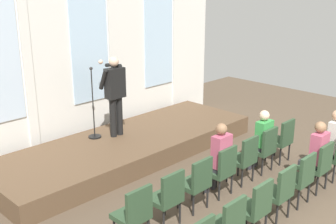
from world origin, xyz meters
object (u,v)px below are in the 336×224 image
object	(u,v)px
audience_r1_c5	(316,152)
audience_r0_c3	(219,156)
chair_r1_c2	(255,206)
chair_r1_c5	(319,164)
chair_r0_c3	(222,168)
chair_r0_c5	(264,147)
chair_r0_c2	(197,181)
chair_r1_c4	(300,176)
audience_r1_c6	(333,141)
chair_r1_c3	(279,190)
chair_r1_c6	(335,153)
speaker	(115,91)
chair_r0_c0	(134,212)
chair_r0_c6	(282,138)
chair_r1_c1	(227,224)
chair_r0_c4	(244,157)
audience_r0_c5	(261,137)
mic_stand	(94,123)
chair_r0_c1	(168,195)

from	to	relation	value
audience_r1_c5	audience_r0_c3	bearing A→B (deg)	140.25
chair_r1_c2	chair_r1_c5	size ratio (longest dim) A/B	1.00
chair_r0_c3	chair_r0_c5	bearing A→B (deg)	0.00
chair_r0_c2	chair_r1_c4	xyz separation A→B (m)	(1.36, -1.13, 0.00)
chair_r0_c2	audience_r1_c6	xyz separation A→B (m)	(2.72, -1.05, 0.23)
chair_r1_c3	chair_r1_c5	xyz separation A→B (m)	(1.36, 0.00, 0.00)
chair_r1_c3	chair_r1_c6	world-z (taller)	same
chair_r0_c3	chair_r0_c5	xyz separation A→B (m)	(1.36, 0.00, 0.00)
speaker	chair_r0_c0	size ratio (longest dim) A/B	1.86
chair_r1_c2	chair_r0_c6	bearing A→B (deg)	22.61
chair_r0_c6	chair_r1_c1	size ratio (longest dim) A/B	1.00
chair_r0_c4	chair_r1_c5	distance (m)	1.32
speaker	audience_r0_c5	distance (m)	3.20
chair_r0_c5	chair_r0_c6	size ratio (longest dim) A/B	1.00
chair_r1_c5	chair_r0_c0	bearing A→B (deg)	161.58
mic_stand	chair_r1_c6	size ratio (longest dim) A/B	1.65
chair_r0_c1	chair_r0_c2	world-z (taller)	same
mic_stand	chair_r0_c1	distance (m)	3.20
chair_r0_c0	audience_r1_c5	size ratio (longest dim) A/B	0.71
chair_r0_c6	chair_r1_c1	xyz separation A→B (m)	(-3.40, -1.13, 0.00)
chair_r0_c6	chair_r1_c5	xyz separation A→B (m)	(-0.68, -1.13, 0.00)
audience_r0_c5	chair_r1_c3	bearing A→B (deg)	-138.19
audience_r0_c3	audience_r1_c5	xyz separation A→B (m)	(1.36, -1.13, -0.01)
chair_r1_c5	audience_r1_c5	bearing A→B (deg)	90.00
speaker	chair_r1_c3	size ratio (longest dim) A/B	1.86
audience_r0_c5	chair_r1_c1	world-z (taller)	audience_r0_c5
chair_r1_c4	chair_r1_c6	xyz separation A→B (m)	(1.36, 0.00, 0.00)
chair_r0_c1	audience_r1_c5	size ratio (longest dim) A/B	0.71
chair_r1_c2	chair_r1_c4	bearing A→B (deg)	0.00
chair_r0_c5	audience_r0_c3	bearing A→B (deg)	176.65
audience_r0_c5	chair_r0_c6	xyz separation A→B (m)	(0.68, -0.08, -0.18)
chair_r1_c5	audience_r1_c6	xyz separation A→B (m)	(0.68, 0.08, 0.23)
chair_r1_c4	chair_r0_c6	bearing A→B (deg)	39.79
chair_r0_c4	chair_r1_c3	distance (m)	1.32
chair_r1_c1	chair_r0_c0	bearing A→B (deg)	120.98
chair_r0_c3	chair_r1_c3	size ratio (longest dim) A/B	1.00
speaker	chair_r0_c6	xyz separation A→B (m)	(2.13, -2.84, -0.90)
chair_r0_c2	chair_r1_c1	world-z (taller)	same
chair_r0_c1	chair_r1_c2	size ratio (longest dim) A/B	1.00
audience_r0_c3	chair_r0_c6	bearing A→B (deg)	-2.23
speaker	chair_r0_c4	size ratio (longest dim) A/B	1.86
chair_r0_c1	chair_r1_c3	bearing A→B (deg)	-39.79
chair_r0_c3	audience_r0_c5	xyz separation A→B (m)	(1.36, 0.08, 0.18)
audience_r0_c3	chair_r1_c2	xyz separation A→B (m)	(-0.68, -1.21, -0.22)
speaker	chair_r1_c4	world-z (taller)	speaker
chair_r0_c3	chair_r0_c6	world-z (taller)	same
mic_stand	chair_r0_c1	world-z (taller)	mic_stand
chair_r0_c4	chair_r1_c2	size ratio (longest dim) A/B	1.00
chair_r1_c2	chair_r1_c6	xyz separation A→B (m)	(2.72, 0.00, 0.00)
audience_r0_c3	chair_r1_c2	size ratio (longest dim) A/B	1.44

